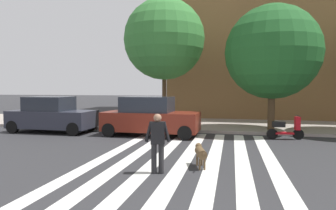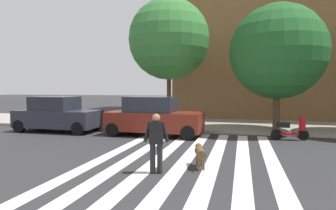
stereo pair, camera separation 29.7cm
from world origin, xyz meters
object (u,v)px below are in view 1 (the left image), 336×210
at_px(parked_scooter, 285,129).
at_px(dog_on_leash, 200,152).
at_px(parked_car_behind_first, 150,117).
at_px(parked_car_near_curb, 52,115).
at_px(street_tree_nearest, 164,39).
at_px(street_tree_middle, 272,52).
at_px(pedestrian_dog_walker, 158,140).

relative_size(parked_scooter, dog_on_leash, 1.49).
bearing_deg(parked_car_behind_first, parked_scooter, 2.23).
relative_size(parked_car_near_curb, parked_scooter, 2.73).
bearing_deg(dog_on_leash, parked_car_behind_first, 119.92).
height_order(parked_car_near_curb, street_tree_nearest, street_tree_nearest).
xyz_separation_m(parked_scooter, street_tree_middle, (-0.38, 2.04, 3.71)).
bearing_deg(parked_car_behind_first, pedestrian_dog_walker, -72.39).
xyz_separation_m(parked_car_near_curb, pedestrian_dog_walker, (7.37, -6.13, 0.03)).
relative_size(parked_car_near_curb, street_tree_nearest, 0.60).
height_order(parked_car_behind_first, parked_scooter, parked_car_behind_first).
distance_m(parked_car_near_curb, parked_scooter, 11.73).
distance_m(parked_scooter, street_tree_middle, 4.25).
distance_m(parked_scooter, pedestrian_dog_walker, 7.73).
height_order(parked_car_near_curb, parked_scooter, parked_car_near_curb).
relative_size(parked_car_behind_first, dog_on_leash, 4.31).
bearing_deg(street_tree_middle, parked_car_near_curb, -168.62).
height_order(parked_car_behind_first, street_tree_nearest, street_tree_nearest).
distance_m(parked_car_near_curb, street_tree_middle, 12.03).
height_order(parked_scooter, street_tree_nearest, street_tree_nearest).
height_order(parked_car_near_curb, pedestrian_dog_walker, parked_car_near_curb).
distance_m(street_tree_nearest, street_tree_middle, 6.14).
distance_m(parked_scooter, street_tree_nearest, 8.47).
relative_size(parked_car_behind_first, pedestrian_dog_walker, 2.88).
height_order(parked_scooter, dog_on_leash, parked_scooter).
relative_size(street_tree_nearest, street_tree_middle, 1.15).
distance_m(pedestrian_dog_walker, dog_on_leash, 1.47).
xyz_separation_m(parked_car_behind_first, pedestrian_dog_walker, (1.95, -6.13, 0.01)).
bearing_deg(parked_scooter, dog_on_leash, -120.74).
relative_size(parked_car_behind_first, street_tree_middle, 0.73).
bearing_deg(pedestrian_dog_walker, parked_car_near_curb, 140.24).
xyz_separation_m(parked_car_near_curb, dog_on_leash, (8.45, -5.26, -0.45)).
height_order(pedestrian_dog_walker, dog_on_leash, pedestrian_dog_walker).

